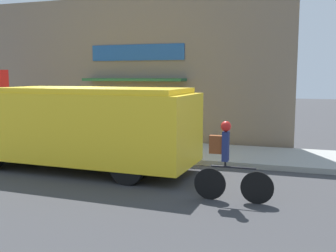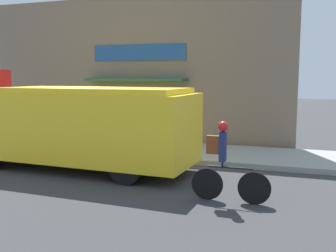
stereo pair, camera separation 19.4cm
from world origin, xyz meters
name	(u,v)px [view 2 (the right image)]	position (x,y,z in m)	size (l,w,h in m)	color
ground_plane	(85,157)	(0.00, 0.00, 0.00)	(70.00, 70.00, 0.00)	#38383A
sidewalk	(106,147)	(0.00, 1.36, 0.08)	(28.00, 2.71, 0.15)	#999993
storefront	(126,71)	(0.02, 3.03, 2.68)	(12.30, 0.91, 5.37)	#756656
school_bus	(82,126)	(0.83, -1.43, 1.16)	(6.65, 2.74, 2.18)	yellow
cyclist	(225,163)	(4.94, -2.90, 0.79)	(1.58, 0.21, 1.61)	black
stop_sign_post	(4,93)	(-3.68, 0.75, 1.88)	(0.45, 0.45, 2.60)	slate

